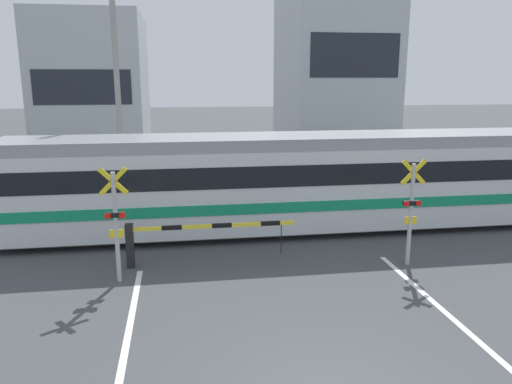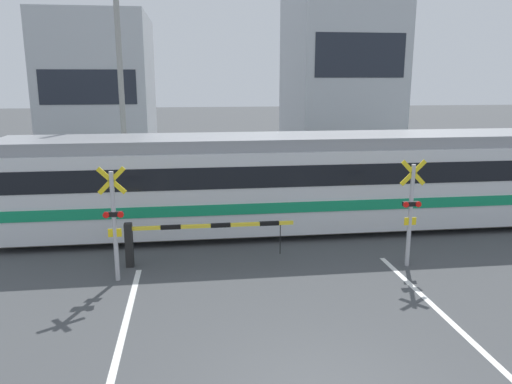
% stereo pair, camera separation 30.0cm
% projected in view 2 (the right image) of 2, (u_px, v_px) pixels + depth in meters
% --- Properties ---
extents(rail_track_near, '(50.00, 0.10, 0.08)m').
position_uv_depth(rail_track_near, '(253.00, 236.00, 15.60)').
color(rail_track_near, '#5B564C').
rests_on(rail_track_near, ground_plane).
extents(rail_track_far, '(50.00, 0.10, 0.08)m').
position_uv_depth(rail_track_far, '(248.00, 223.00, 16.98)').
color(rail_track_far, '#5B564C').
rests_on(rail_track_far, ground_plane).
extents(road_stripe_left, '(0.14, 10.02, 0.01)m').
position_uv_depth(road_stripe_left, '(110.00, 384.00, 8.12)').
color(road_stripe_left, white).
rests_on(road_stripe_left, ground_plane).
extents(road_stripe_right, '(0.14, 10.02, 0.01)m').
position_uv_depth(road_stripe_right, '(487.00, 355.00, 8.98)').
color(road_stripe_right, white).
rests_on(road_stripe_right, ground_plane).
extents(commuter_train, '(21.34, 2.81, 3.11)m').
position_uv_depth(commuter_train, '(339.00, 178.00, 16.30)').
color(commuter_train, silver).
rests_on(commuter_train, ground_plane).
extents(crossing_barrier_near, '(4.48, 0.20, 1.19)m').
position_uv_depth(crossing_barrier_near, '(175.00, 235.00, 13.19)').
color(crossing_barrier_near, black).
rests_on(crossing_barrier_near, ground_plane).
extents(crossing_barrier_far, '(4.48, 0.20, 1.19)m').
position_uv_depth(crossing_barrier_far, '(304.00, 187.00, 18.88)').
color(crossing_barrier_far, black).
rests_on(crossing_barrier_far, ground_plane).
extents(crossing_signal_left, '(0.68, 0.15, 2.85)m').
position_uv_depth(crossing_signal_left, '(114.00, 219.00, 11.97)').
color(crossing_signal_left, '#B2B2B7').
rests_on(crossing_signal_left, ground_plane).
extents(crossing_signal_right, '(0.68, 0.15, 2.85)m').
position_uv_depth(crossing_signal_right, '(411.00, 209.00, 12.94)').
color(crossing_signal_right, '#B2B2B7').
rests_on(crossing_signal_right, ground_plane).
extents(pedestrian, '(0.38, 0.22, 1.60)m').
position_uv_depth(pedestrian, '(251.00, 174.00, 21.08)').
color(pedestrian, '#33384C').
rests_on(pedestrian, ground_plane).
extents(building_left_of_street, '(5.33, 7.30, 8.09)m').
position_uv_depth(building_left_of_street, '(101.00, 94.00, 27.00)').
color(building_left_of_street, '#B2B7BC').
rests_on(building_left_of_street, ground_plane).
extents(building_right_of_street, '(5.52, 7.30, 10.85)m').
position_uv_depth(building_right_of_street, '(339.00, 68.00, 28.40)').
color(building_right_of_street, '#B2B7BC').
rests_on(building_right_of_street, ground_plane).
extents(utility_pole_streetside, '(0.22, 0.22, 8.55)m').
position_uv_depth(utility_pole_streetside, '(122.00, 94.00, 19.64)').
color(utility_pole_streetside, gray).
rests_on(utility_pole_streetside, ground_plane).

